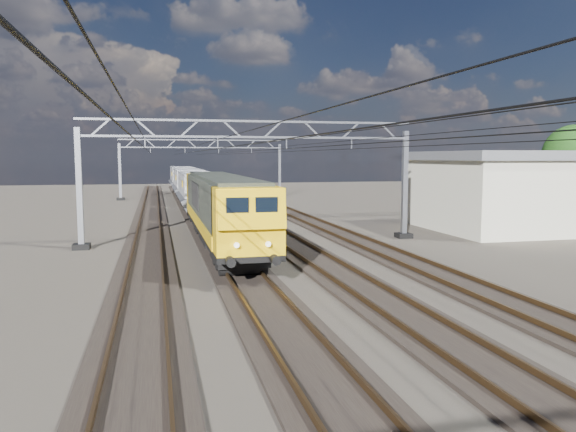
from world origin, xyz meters
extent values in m
plane|color=black|center=(0.00, 0.00, 0.00)|extent=(160.00, 160.00, 0.00)
cube|color=black|center=(-6.00, 0.00, 0.06)|extent=(2.60, 140.00, 0.12)
cube|color=brown|center=(-6.72, 0.00, 0.22)|extent=(0.08, 140.00, 0.16)
cube|color=brown|center=(-5.28, 0.00, 0.22)|extent=(0.08, 140.00, 0.16)
cube|color=black|center=(-2.00, 0.00, 0.06)|extent=(2.60, 140.00, 0.12)
cube|color=brown|center=(-2.72, 0.00, 0.22)|extent=(0.08, 140.00, 0.16)
cube|color=brown|center=(-1.28, 0.00, 0.22)|extent=(0.08, 140.00, 0.16)
cube|color=black|center=(2.00, 0.00, 0.06)|extent=(2.60, 140.00, 0.12)
cube|color=brown|center=(1.28, 0.00, 0.22)|extent=(0.08, 140.00, 0.16)
cube|color=brown|center=(2.72, 0.00, 0.22)|extent=(0.08, 140.00, 0.16)
cube|color=black|center=(6.00, 0.00, 0.06)|extent=(2.60, 140.00, 0.12)
cube|color=brown|center=(5.28, 0.00, 0.22)|extent=(0.08, 140.00, 0.16)
cube|color=brown|center=(6.72, 0.00, 0.22)|extent=(0.08, 140.00, 0.16)
cube|color=#9BA0A9|center=(-9.50, 4.00, 3.30)|extent=(0.30, 0.30, 6.60)
cube|color=#9BA0A9|center=(9.50, 4.00, 3.30)|extent=(0.30, 0.30, 6.60)
cube|color=black|center=(-9.50, 4.00, 0.15)|extent=(0.90, 0.90, 0.30)
cube|color=black|center=(9.50, 4.00, 0.15)|extent=(0.90, 0.90, 0.30)
cube|color=#9BA0A9|center=(0.00, 4.00, 7.05)|extent=(19.30, 0.18, 0.12)
cube|color=#9BA0A9|center=(0.00, 4.00, 6.15)|extent=(19.30, 0.18, 0.12)
cube|color=#9BA0A9|center=(-8.31, 4.00, 6.60)|extent=(1.03, 0.10, 0.94)
cube|color=#9BA0A9|center=(-5.94, 4.00, 6.60)|extent=(1.03, 0.10, 0.94)
cube|color=#9BA0A9|center=(-3.56, 4.00, 6.60)|extent=(1.03, 0.10, 0.94)
cube|color=#9BA0A9|center=(-1.19, 4.00, 6.60)|extent=(1.03, 0.10, 0.94)
cube|color=#9BA0A9|center=(1.19, 4.00, 6.60)|extent=(1.03, 0.10, 0.94)
cube|color=#9BA0A9|center=(3.56, 4.00, 6.60)|extent=(1.03, 0.10, 0.94)
cube|color=#9BA0A9|center=(5.94, 4.00, 6.60)|extent=(1.03, 0.10, 0.94)
cube|color=#9BA0A9|center=(8.31, 4.00, 6.60)|extent=(1.03, 0.10, 0.94)
cube|color=#9BA0A9|center=(-6.00, 4.00, 5.82)|extent=(0.06, 0.06, 0.65)
cube|color=#9BA0A9|center=(-2.00, 4.00, 5.82)|extent=(0.06, 0.06, 0.65)
cube|color=#9BA0A9|center=(2.00, 4.00, 5.82)|extent=(0.06, 0.06, 0.65)
cube|color=#9BA0A9|center=(6.00, 4.00, 5.82)|extent=(0.06, 0.06, 0.65)
cube|color=#9BA0A9|center=(-9.50, 40.00, 3.30)|extent=(0.30, 0.30, 6.60)
cube|color=#9BA0A9|center=(9.50, 40.00, 3.30)|extent=(0.30, 0.30, 6.60)
cube|color=black|center=(-9.50, 40.00, 0.15)|extent=(0.90, 0.90, 0.30)
cube|color=black|center=(9.50, 40.00, 0.15)|extent=(0.90, 0.90, 0.30)
cube|color=#9BA0A9|center=(0.00, 40.00, 7.05)|extent=(19.30, 0.18, 0.12)
cube|color=#9BA0A9|center=(0.00, 40.00, 6.15)|extent=(19.30, 0.18, 0.12)
cube|color=#9BA0A9|center=(-8.31, 40.00, 6.60)|extent=(1.03, 0.10, 0.94)
cube|color=#9BA0A9|center=(-5.94, 40.00, 6.60)|extent=(1.03, 0.10, 0.94)
cube|color=#9BA0A9|center=(-3.56, 40.00, 6.60)|extent=(1.03, 0.10, 0.94)
cube|color=#9BA0A9|center=(-1.19, 40.00, 6.60)|extent=(1.03, 0.10, 0.94)
cube|color=#9BA0A9|center=(1.19, 40.00, 6.60)|extent=(1.03, 0.10, 0.94)
cube|color=#9BA0A9|center=(3.56, 40.00, 6.60)|extent=(1.03, 0.10, 0.94)
cube|color=#9BA0A9|center=(5.94, 40.00, 6.60)|extent=(1.03, 0.10, 0.94)
cube|color=#9BA0A9|center=(8.31, 40.00, 6.60)|extent=(1.03, 0.10, 0.94)
cube|color=#9BA0A9|center=(-6.00, 40.00, 5.82)|extent=(0.06, 0.06, 0.65)
cube|color=#9BA0A9|center=(-2.00, 40.00, 5.82)|extent=(0.06, 0.06, 0.65)
cube|color=#9BA0A9|center=(2.00, 40.00, 5.82)|extent=(0.06, 0.06, 0.65)
cube|color=#9BA0A9|center=(6.00, 40.00, 5.82)|extent=(0.06, 0.06, 0.65)
cylinder|color=black|center=(-6.00, 8.00, 5.50)|extent=(0.03, 140.00, 0.03)
cylinder|color=black|center=(-6.00, 8.00, 6.00)|extent=(0.03, 140.00, 0.03)
cylinder|color=black|center=(-2.00, 8.00, 5.50)|extent=(0.03, 140.00, 0.03)
cylinder|color=black|center=(-2.00, 8.00, 6.00)|extent=(0.03, 140.00, 0.03)
cylinder|color=black|center=(2.00, 8.00, 5.50)|extent=(0.03, 140.00, 0.03)
cylinder|color=black|center=(2.00, 8.00, 6.00)|extent=(0.03, 140.00, 0.03)
cylinder|color=black|center=(6.00, 8.00, 5.50)|extent=(0.03, 140.00, 0.03)
cylinder|color=black|center=(6.00, 8.00, 6.00)|extent=(0.03, 140.00, 0.03)
cube|color=black|center=(-2.00, -3.87, 0.75)|extent=(2.20, 3.60, 0.60)
cube|color=black|center=(-2.00, 9.13, 0.75)|extent=(2.20, 3.60, 0.60)
cube|color=black|center=(-2.00, 2.63, 1.13)|extent=(2.65, 20.00, 0.25)
cube|color=black|center=(-2.00, 2.63, 0.75)|extent=(2.20, 4.50, 0.75)
cube|color=#242922|center=(-2.00, 2.63, 2.55)|extent=(2.65, 17.00, 2.60)
cube|color=yellow|center=(-3.34, 2.63, 1.55)|extent=(0.04, 17.00, 0.60)
cube|color=yellow|center=(-0.66, 2.63, 1.55)|extent=(0.04, 17.00, 0.60)
cube|color=black|center=(-3.35, 3.63, 2.90)|extent=(0.05, 5.00, 1.40)
cube|color=black|center=(-0.65, 3.63, 2.90)|extent=(0.05, 5.00, 1.40)
cube|color=#242922|center=(-2.00, 2.63, 3.92)|extent=(2.25, 18.00, 0.15)
cube|color=yellow|center=(-2.00, -6.47, 2.55)|extent=(2.65, 1.80, 2.60)
cube|color=yellow|center=(-2.00, -7.42, 3.05)|extent=(2.60, 0.46, 1.52)
cube|color=black|center=(-2.55, -7.52, 3.15)|extent=(0.85, 0.08, 0.75)
cube|color=black|center=(-1.45, -7.52, 3.15)|extent=(0.85, 0.08, 0.75)
cylinder|color=black|center=(-2.85, -7.67, 1.15)|extent=(0.36, 0.50, 0.36)
cylinder|color=black|center=(-1.15, -7.67, 1.15)|extent=(0.36, 0.50, 0.36)
cylinder|color=white|center=(-2.60, -7.57, 1.75)|extent=(0.20, 0.08, 0.20)
cylinder|color=white|center=(-1.40, -7.57, 1.75)|extent=(0.20, 0.08, 0.20)
cube|color=yellow|center=(-2.00, 11.73, 2.55)|extent=(2.65, 1.80, 2.60)
cube|color=yellow|center=(-2.00, 12.68, 3.05)|extent=(2.60, 0.46, 1.52)
cube|color=black|center=(-2.55, 12.78, 3.15)|extent=(0.85, 0.08, 0.75)
cube|color=black|center=(-1.45, 12.78, 3.15)|extent=(0.85, 0.08, 0.75)
cylinder|color=black|center=(-2.85, 12.93, 1.15)|extent=(0.36, 0.50, 0.36)
cylinder|color=black|center=(-1.15, 12.93, 1.15)|extent=(0.36, 0.50, 0.36)
cylinder|color=white|center=(-2.60, 12.83, 1.75)|extent=(0.20, 0.08, 0.20)
cylinder|color=white|center=(-1.40, 12.83, 1.75)|extent=(0.20, 0.08, 0.20)
cube|color=black|center=(-2.00, 15.83, 0.72)|extent=(2.20, 2.60, 0.55)
cube|color=black|center=(-2.00, 24.83, 0.72)|extent=(2.20, 2.60, 0.55)
cube|color=black|center=(-2.00, 20.33, 1.08)|extent=(2.40, 13.00, 0.20)
cube|color=gray|center=(-2.00, 20.33, 2.80)|extent=(2.80, 12.00, 1.80)
cube|color=#4D4F55|center=(-2.95, 20.33, 1.55)|extent=(1.48, 12.00, 1.36)
cube|color=#4D4F55|center=(-1.05, 20.33, 1.55)|extent=(1.48, 12.00, 1.36)
cube|color=yellow|center=(-3.42, 17.33, 2.90)|extent=(0.04, 1.20, 0.50)
cube|color=black|center=(-2.00, 30.03, 0.72)|extent=(2.20, 2.60, 0.55)
cube|color=black|center=(-2.00, 39.03, 0.72)|extent=(2.20, 2.60, 0.55)
cube|color=black|center=(-2.00, 34.53, 1.08)|extent=(2.40, 13.00, 0.20)
cube|color=gray|center=(-2.00, 34.53, 2.80)|extent=(2.80, 12.00, 1.80)
cube|color=#4D4F55|center=(-2.95, 34.53, 1.55)|extent=(1.48, 12.00, 1.36)
cube|color=#4D4F55|center=(-1.05, 34.53, 1.55)|extent=(1.48, 12.00, 1.36)
cube|color=yellow|center=(-3.42, 31.53, 2.90)|extent=(0.04, 1.20, 0.50)
cube|color=black|center=(-2.00, 44.23, 0.72)|extent=(2.20, 2.60, 0.55)
cube|color=black|center=(-2.00, 53.23, 0.72)|extent=(2.20, 2.60, 0.55)
cube|color=black|center=(-2.00, 48.73, 1.08)|extent=(2.40, 13.00, 0.20)
cube|color=gray|center=(-2.00, 48.73, 2.80)|extent=(2.80, 12.00, 1.80)
cube|color=#4D4F55|center=(-2.95, 48.73, 1.55)|extent=(1.48, 12.00, 1.36)
cube|color=#4D4F55|center=(-1.05, 48.73, 1.55)|extent=(1.48, 12.00, 1.36)
cube|color=yellow|center=(-3.42, 45.73, 2.90)|extent=(0.04, 1.20, 0.50)
cube|color=beige|center=(22.00, 6.00, 2.40)|extent=(18.00, 10.00, 4.80)
cube|color=slate|center=(22.00, 6.00, 5.10)|extent=(18.60, 10.60, 0.60)
cylinder|color=#332517|center=(30.00, 14.00, 1.86)|extent=(0.70, 0.70, 3.73)
sphere|color=#10350E|center=(30.00, 14.00, 5.22)|extent=(5.22, 5.22, 5.22)
camera|label=1|loc=(-5.47, -28.05, 5.01)|focal=35.00mm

